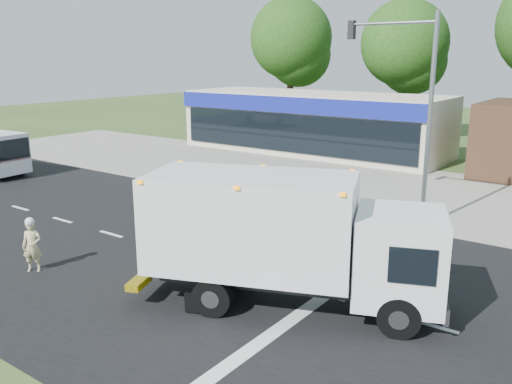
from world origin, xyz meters
TOP-DOWN VIEW (x-y plane):
  - ground at (0.00, 0.00)m, footprint 120.00×120.00m
  - road_asphalt at (0.00, 0.00)m, footprint 60.00×14.00m
  - sidewalk at (0.00, 8.20)m, footprint 60.00×2.40m
  - parking_apron at (0.00, 14.00)m, footprint 60.00×9.00m
  - lane_markings at (1.35, -1.35)m, footprint 55.20×7.00m
  - ems_box_truck at (2.33, -1.15)m, footprint 8.23×5.15m
  - emergency_worker at (-5.12, -3.69)m, footprint 0.70×0.66m
  - retail_strip_mall at (-9.00, 19.93)m, footprint 18.00×6.20m
  - traffic_signal_pole at (2.35, 7.60)m, footprint 3.51×0.25m
  - background_trees at (-0.85, 28.16)m, footprint 36.77×7.39m

SIDE VIEW (x-z plane):
  - ground at x=0.00m, z-range 0.00..0.00m
  - road_asphalt at x=0.00m, z-range -0.01..0.01m
  - parking_apron at x=0.00m, z-range 0.00..0.02m
  - lane_markings at x=1.35m, z-range 0.01..0.02m
  - sidewalk at x=0.00m, z-range 0.00..0.12m
  - emergency_worker at x=-5.12m, z-range -0.01..1.71m
  - retail_strip_mall at x=-9.00m, z-range 0.01..4.01m
  - ems_box_truck at x=2.33m, z-range 0.27..3.77m
  - traffic_signal_pole at x=2.35m, z-range 0.92..8.92m
  - background_trees at x=-0.85m, z-range 1.33..13.43m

